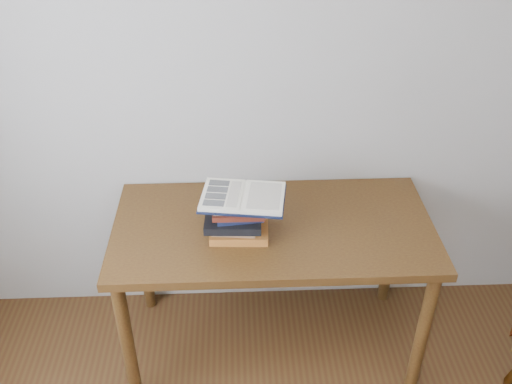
{
  "coord_description": "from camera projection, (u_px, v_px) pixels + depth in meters",
  "views": [
    {
      "loc": [
        -0.23,
        -0.63,
        2.32
      ],
      "look_at": [
        -0.16,
        1.24,
        1.04
      ],
      "focal_mm": 40.0,
      "sensor_mm": 36.0,
      "label": 1
    }
  ],
  "objects": [
    {
      "name": "room_shell",
      "position": [
        335.0,
        320.0,
        0.92
      ],
      "size": [
        3.54,
        3.54,
        2.62
      ],
      "color": "#ADA9A4",
      "rests_on": "ground"
    },
    {
      "name": "open_book",
      "position": [
        243.0,
        197.0,
        2.37
      ],
      "size": [
        0.38,
        0.29,
        0.03
      ],
      "rotation": [
        0.0,
        0.0,
        -0.14
      ],
      "color": "black",
      "rests_on": "book_stack"
    },
    {
      "name": "desk",
      "position": [
        273.0,
        242.0,
        2.59
      ],
      "size": [
        1.43,
        0.72,
        0.77
      ],
      "color": "#4D3313",
      "rests_on": "ground"
    },
    {
      "name": "book_stack",
      "position": [
        237.0,
        218.0,
        2.43
      ],
      "size": [
        0.28,
        0.2,
        0.19
      ],
      "color": "#AF6D27",
      "rests_on": "desk"
    }
  ]
}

